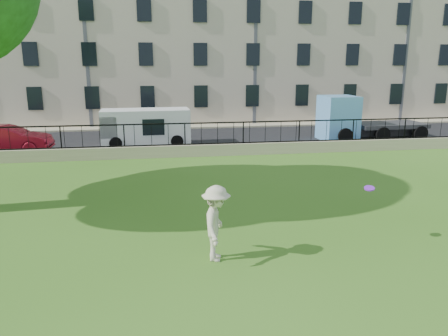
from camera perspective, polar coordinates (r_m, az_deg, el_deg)
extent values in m
plane|color=#336117|center=(10.98, -0.54, -11.80)|extent=(120.00, 120.00, 0.00)
cube|color=gray|center=(22.29, -5.08, 2.26)|extent=(50.00, 0.40, 0.60)
cube|color=black|center=(22.22, -5.10, 3.09)|extent=(50.00, 0.05, 0.06)
cube|color=black|center=(22.05, -5.16, 5.83)|extent=(50.00, 0.05, 0.06)
cube|color=black|center=(26.95, -5.77, 3.62)|extent=(60.00, 9.00, 0.01)
cube|color=gray|center=(32.07, -6.32, 5.34)|extent=(60.00, 1.40, 0.12)
cube|color=beige|center=(37.46, -7.04, 16.41)|extent=(56.00, 10.00, 13.00)
imported|color=beige|center=(10.60, -1.01, -7.25)|extent=(0.96, 1.34, 1.87)
cylinder|color=purple|center=(11.98, 18.45, -2.52)|extent=(0.31, 0.30, 0.12)
imported|color=maroon|center=(25.71, -26.36, 3.37)|extent=(4.42, 1.68, 1.44)
cube|color=white|center=(25.47, -10.17, 5.23)|extent=(5.01, 2.11, 2.08)
cube|color=#61A5E4|center=(28.65, 18.70, 6.28)|extent=(6.47, 2.44, 2.69)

